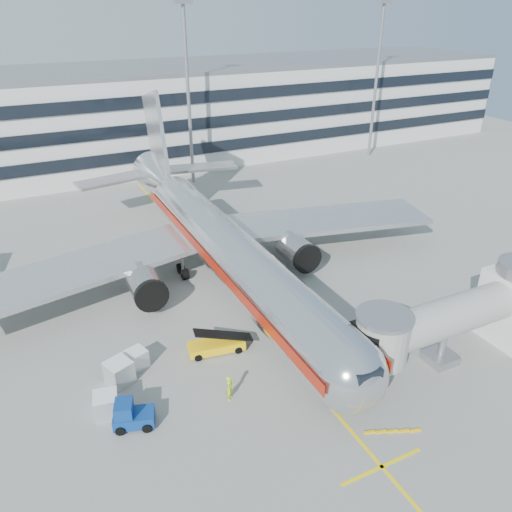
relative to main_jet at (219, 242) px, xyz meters
name	(u,v)px	position (x,y,z in m)	size (l,w,h in m)	color
ground	(274,341)	(0.00, -11.72, -4.23)	(180.00, 180.00, 0.00)	gray
lead_in_line	(227,287)	(0.00, -1.72, -4.23)	(0.25, 70.00, 0.01)	yellow
stop_bar	(382,467)	(0.00, -25.72, -4.23)	(6.00, 0.25, 0.01)	yellow
main_jet	(219,242)	(0.00, 0.00, 0.00)	(50.95, 48.70, 16.06)	silver
jet_bridge	(464,315)	(12.18, -19.72, -0.36)	(17.80, 4.50, 7.00)	silver
terminal	(114,117)	(0.00, 46.23, 3.57)	(150.00, 24.25, 15.60)	silver
light_mast_centre	(188,82)	(8.00, 30.28, 10.64)	(2.40, 1.20, 25.45)	gray
light_mast_east	(377,70)	(42.00, 30.28, 10.64)	(2.40, 1.20, 25.45)	gray
belt_loader	(216,345)	(-4.81, -10.80, -3.59)	(4.85, 2.34, 2.27)	yellow
baggage_tug	(131,415)	(-12.86, -15.66, -3.36)	(3.02, 2.38, 2.01)	navy
cargo_container_left	(137,359)	(-11.03, -9.85, -3.48)	(1.80, 1.80, 1.51)	silver
cargo_container_right	(106,405)	(-14.14, -13.92, -3.38)	(1.87, 1.87, 1.71)	silver
cargo_container_front	(119,372)	(-12.61, -11.02, -3.32)	(2.22, 2.22, 1.82)	silver
ramp_worker	(230,388)	(-5.97, -16.23, -3.24)	(0.72, 0.48, 1.98)	#B6E918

